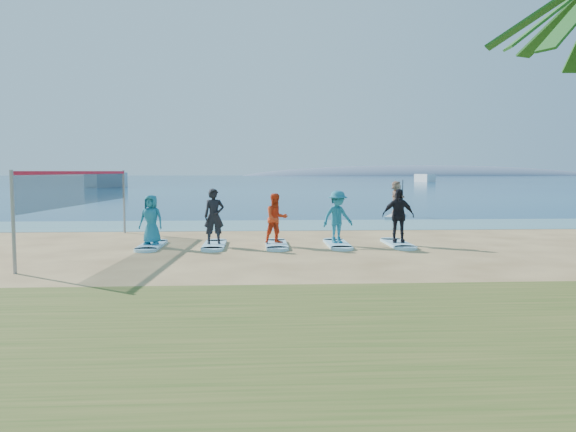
{
  "coord_description": "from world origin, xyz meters",
  "views": [
    {
      "loc": [
        -0.52,
        -15.04,
        2.47
      ],
      "look_at": [
        0.49,
        2.0,
        1.1
      ],
      "focal_mm": 35.0,
      "sensor_mm": 36.0,
      "label": 1
    }
  ],
  "objects": [
    {
      "name": "boat_offshore_a",
      "position": [
        -23.12,
        72.1,
        0.0
      ],
      "size": [
        4.94,
        7.88,
        2.26
      ],
      "primitive_type": "cube",
      "rotation": [
        0.0,
        0.0,
        -0.38
      ],
      "color": "silver",
      "rests_on": "ground"
    },
    {
      "name": "surfboard_3",
      "position": [
        2.21,
        3.35,
        0.04
      ],
      "size": [
        0.7,
        2.2,
        0.09
      ],
      "primitive_type": "cube",
      "color": "#A4E3FF",
      "rests_on": "ground"
    },
    {
      "name": "boat_offshore_b",
      "position": [
        38.43,
        111.84,
        0.0
      ],
      "size": [
        3.72,
        5.65,
        1.81
      ],
      "primitive_type": "cube",
      "rotation": [
        0.0,
        0.0,
        0.3
      ],
      "color": "silver",
      "rests_on": "ground"
    },
    {
      "name": "ocean",
      "position": [
        0.0,
        160.0,
        0.01
      ],
      "size": [
        600.0,
        600.0,
        0.0
      ],
      "primitive_type": "plane",
      "color": "navy",
      "rests_on": "ground"
    },
    {
      "name": "ground",
      "position": [
        0.0,
        0.0,
        0.0
      ],
      "size": [
        600.0,
        600.0,
        0.0
      ],
      "primitive_type": "plane",
      "color": "tan",
      "rests_on": "ground"
    },
    {
      "name": "student_4",
      "position": [
        4.25,
        3.35,
        0.99
      ],
      "size": [
        1.1,
        0.57,
        1.79
      ],
      "primitive_type": "imported",
      "rotation": [
        0.0,
        0.0,
        -0.13
      ],
      "color": "black",
      "rests_on": "surfboard_4"
    },
    {
      "name": "surfboard_4",
      "position": [
        4.25,
        3.35,
        0.04
      ],
      "size": [
        0.7,
        2.2,
        0.09
      ],
      "primitive_type": "cube",
      "color": "#A4E3FF",
      "rests_on": "ground"
    },
    {
      "name": "volleyball_net",
      "position": [
        -6.03,
        3.19,
        1.9
      ],
      "size": [
        0.65,
        9.07,
        2.5
      ],
      "rotation": [
        0.0,
        0.0,
        -0.06
      ],
      "color": "gray",
      "rests_on": "ground"
    },
    {
      "name": "paddleboarder",
      "position": [
        7.09,
        14.79,
        1.03
      ],
      "size": [
        0.56,
        1.7,
        1.82
      ],
      "primitive_type": "imported",
      "rotation": [
        0.0,
        0.0,
        1.56
      ],
      "color": "tan",
      "rests_on": "paddleboard"
    },
    {
      "name": "surfboard_2",
      "position": [
        0.18,
        3.35,
        0.04
      ],
      "size": [
        0.7,
        2.2,
        0.09
      ],
      "primitive_type": "cube",
      "color": "#A4E3FF",
      "rests_on": "ground"
    },
    {
      "name": "student_3",
      "position": [
        2.21,
        3.35,
        0.96
      ],
      "size": [
        1.29,
        1.05,
        1.73
      ],
      "primitive_type": "imported",
      "rotation": [
        0.0,
        0.0,
        0.43
      ],
      "color": "#1C6D89",
      "rests_on": "surfboard_3"
    },
    {
      "name": "student_2",
      "position": [
        0.18,
        3.35,
        0.91
      ],
      "size": [
        0.97,
        0.87,
        1.65
      ],
      "primitive_type": "imported",
      "rotation": [
        0.0,
        0.0,
        0.36
      ],
      "color": "red",
      "rests_on": "surfboard_2"
    },
    {
      "name": "paddleboard",
      "position": [
        7.09,
        14.79,
        0.06
      ],
      "size": [
        1.82,
        3.03,
        0.12
      ],
      "primitive_type": "cube",
      "rotation": [
        0.0,
        0.0,
        -0.4
      ],
      "color": "silver",
      "rests_on": "ground"
    },
    {
      "name": "shallow_water",
      "position": [
        0.0,
        10.5,
        0.01
      ],
      "size": [
        600.0,
        600.0,
        0.0
      ],
      "primitive_type": "plane",
      "color": "teal",
      "rests_on": "ground"
    },
    {
      "name": "island_ridge",
      "position": [
        95.0,
        300.0,
        0.0
      ],
      "size": [
        220.0,
        56.0,
        18.0
      ],
      "primitive_type": "ellipsoid",
      "color": "slate",
      "rests_on": "ground"
    },
    {
      "name": "surfboard_1",
      "position": [
        -1.86,
        3.35,
        0.04
      ],
      "size": [
        0.7,
        2.2,
        0.09
      ],
      "primitive_type": "cube",
      "color": "#A4E3FF",
      "rests_on": "ground"
    },
    {
      "name": "student_0",
      "position": [
        -3.89,
        3.35,
        0.9
      ],
      "size": [
        0.89,
        0.68,
        1.62
      ],
      "primitive_type": "imported",
      "rotation": [
        0.0,
        0.0,
        -0.23
      ],
      "color": "#1D718D",
      "rests_on": "surfboard_0"
    },
    {
      "name": "student_1",
      "position": [
        -1.86,
        3.35,
        1.0
      ],
      "size": [
        0.73,
        0.55,
        1.81
      ],
      "primitive_type": "imported",
      "rotation": [
        0.0,
        0.0,
        0.19
      ],
      "color": "black",
      "rests_on": "surfboard_1"
    },
    {
      "name": "surfboard_0",
      "position": [
        -3.89,
        3.35,
        0.04
      ],
      "size": [
        0.7,
        2.2,
        0.09
      ],
      "primitive_type": "cube",
      "color": "#A4E3FF",
      "rests_on": "ground"
    }
  ]
}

